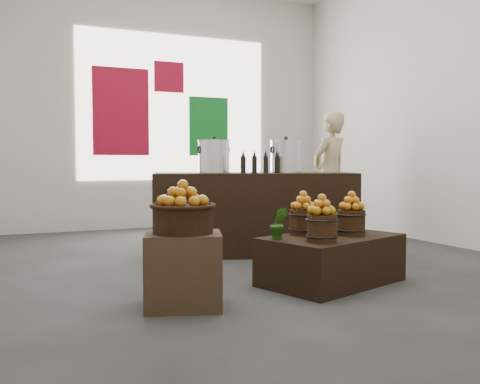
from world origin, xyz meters
name	(u,v)px	position (x,y,z in m)	size (l,w,h in m)	color
ground	(243,264)	(0.00, 0.00, 0.00)	(7.00, 7.00, 0.00)	#3D3D3B
back_wall	(157,107)	(0.00, 3.50, 2.00)	(6.00, 0.04, 4.00)	beige
back_opening	(175,108)	(0.30, 3.48, 2.00)	(3.20, 0.02, 2.40)	white
deco_red_left	(121,112)	(-0.60, 3.47, 1.90)	(0.90, 0.04, 1.40)	maroon
deco_green_right	(209,127)	(0.90, 3.47, 1.70)	(0.70, 0.04, 1.00)	#116E21
deco_red_upper	(169,77)	(0.20, 3.47, 2.50)	(0.50, 0.04, 0.50)	maroon
crate	(183,270)	(-1.11, -1.37, 0.28)	(0.57, 0.46, 0.57)	brown
wicker_basket	(183,219)	(-1.11, -1.37, 0.67)	(0.45, 0.45, 0.21)	black
apples_in_basket	(183,193)	(-1.11, -1.37, 0.87)	(0.35, 0.35, 0.19)	#991A04
display_table	(331,259)	(0.37, -1.14, 0.22)	(1.25, 0.77, 0.43)	black
apple_bucket_front_left	(322,228)	(0.09, -1.42, 0.55)	(0.25, 0.25, 0.23)	#36230E
apples_in_bucket_front_left	(322,204)	(0.09, -1.42, 0.75)	(0.19, 0.19, 0.17)	#991A04
apple_bucket_front_right	(351,223)	(0.56, -1.18, 0.55)	(0.25, 0.25, 0.23)	#36230E
apples_in_bucket_front_right	(352,201)	(0.56, -1.18, 0.75)	(0.19, 0.19, 0.17)	#991A04
apple_bucket_rear	(303,222)	(0.18, -0.96, 0.55)	(0.25, 0.25, 0.23)	#36230E
apples_in_bucket_rear	(303,200)	(0.18, -0.96, 0.75)	(0.19, 0.19, 0.17)	#991A04
herb_garnish_right	(338,217)	(0.65, -0.82, 0.56)	(0.23, 0.20, 0.25)	#245F14
herb_garnish_left	(279,223)	(-0.17, -1.13, 0.57)	(0.15, 0.12, 0.28)	#245F14
counter	(254,213)	(0.39, 0.54, 0.48)	(2.37, 0.75, 0.97)	black
stock_pot_left	(214,157)	(-0.07, 0.69, 1.15)	(0.37, 0.37, 0.37)	silver
stock_pot_center	(286,157)	(0.75, 0.43, 1.15)	(0.37, 0.37, 0.37)	silver
oil_cruets	(257,162)	(0.32, 0.32, 1.10)	(0.34, 0.06, 0.27)	black
shopper	(330,174)	(2.05, 1.45, 0.91)	(0.67, 0.44, 1.82)	tan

